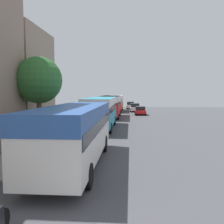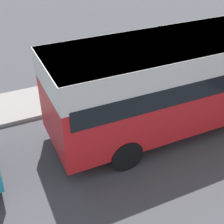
# 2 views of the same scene
# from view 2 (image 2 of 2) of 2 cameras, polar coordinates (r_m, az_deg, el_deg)

# --- Properties ---
(bus_third_in_line) EXTENTS (2.67, 9.36, 3.17)m
(bus_third_in_line) POSITION_cam_2_polar(r_m,az_deg,el_deg) (10.39, 14.13, 7.38)
(bus_third_in_line) COLOR red
(bus_third_in_line) RESTS_ON ground_plane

